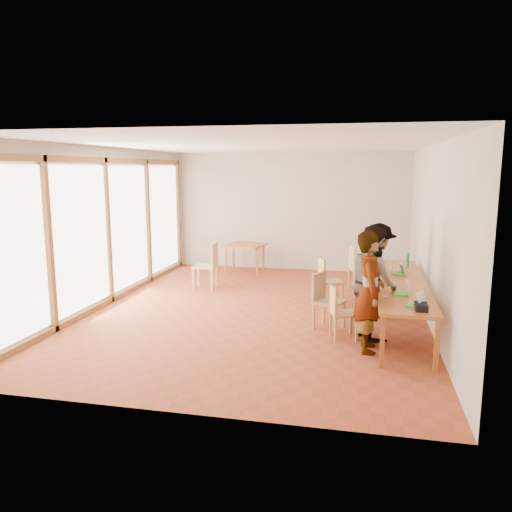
% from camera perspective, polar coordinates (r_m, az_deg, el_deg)
% --- Properties ---
extents(ground, '(8.00, 8.00, 0.00)m').
position_cam_1_polar(ground, '(9.28, 0.14, -6.28)').
color(ground, '#AA4329').
rests_on(ground, ground).
extents(wall_back, '(6.00, 0.10, 3.00)m').
position_cam_1_polar(wall_back, '(12.89, 3.86, 5.08)').
color(wall_back, beige).
rests_on(wall_back, ground).
extents(wall_front, '(6.00, 0.10, 3.00)m').
position_cam_1_polar(wall_front, '(5.18, -9.10, -2.40)').
color(wall_front, beige).
rests_on(wall_front, ground).
extents(wall_right, '(0.10, 8.00, 3.00)m').
position_cam_1_polar(wall_right, '(8.85, 19.52, 2.28)').
color(wall_right, beige).
rests_on(wall_right, ground).
extents(window_wall, '(0.10, 8.00, 3.00)m').
position_cam_1_polar(window_wall, '(10.01, -16.70, 3.27)').
color(window_wall, white).
rests_on(window_wall, ground).
extents(ceiling, '(6.00, 8.00, 0.04)m').
position_cam_1_polar(ceiling, '(8.91, 0.15, 12.70)').
color(ceiling, white).
rests_on(ceiling, wall_back).
extents(communal_table, '(0.80, 4.00, 0.75)m').
position_cam_1_polar(communal_table, '(8.64, 16.17, -3.10)').
color(communal_table, '#BE6E2A').
rests_on(communal_table, ground).
extents(side_table, '(0.90, 0.90, 0.75)m').
position_cam_1_polar(side_table, '(12.36, -1.28, 1.01)').
color(side_table, '#BE6E2A').
rests_on(side_table, ground).
extents(chair_near, '(0.48, 0.48, 0.44)m').
position_cam_1_polar(chair_near, '(7.80, 9.43, -5.73)').
color(chair_near, tan).
rests_on(chair_near, ground).
extents(chair_mid, '(0.56, 0.56, 0.49)m').
position_cam_1_polar(chair_mid, '(8.29, 7.74, -4.30)').
color(chair_mid, tan).
rests_on(chair_mid, ground).
extents(chair_far, '(0.54, 0.54, 0.48)m').
position_cam_1_polar(chair_far, '(9.75, 8.04, -2.24)').
color(chair_far, tan).
rests_on(chair_far, ground).
extents(chair_empty, '(0.57, 0.57, 0.52)m').
position_cam_1_polar(chair_empty, '(10.89, 11.42, -0.79)').
color(chair_empty, tan).
rests_on(chair_empty, ground).
extents(chair_spare, '(0.49, 0.49, 0.54)m').
position_cam_1_polar(chair_spare, '(10.87, -5.33, -0.51)').
color(chair_spare, tan).
rests_on(chair_spare, ground).
extents(person_near, '(0.47, 0.67, 1.74)m').
position_cam_1_polar(person_near, '(7.28, 12.83, -4.01)').
color(person_near, gray).
rests_on(person_near, ground).
extents(person_mid, '(0.93, 1.04, 1.75)m').
position_cam_1_polar(person_mid, '(7.88, 13.21, -2.92)').
color(person_mid, gray).
rests_on(person_mid, ground).
extents(person_far, '(0.88, 1.20, 1.66)m').
position_cam_1_polar(person_far, '(9.01, 13.67, -1.61)').
color(person_far, gray).
rests_on(person_far, ground).
extents(laptop_near, '(0.30, 0.31, 0.21)m').
position_cam_1_polar(laptop_near, '(7.11, 18.04, -5.09)').
color(laptop_near, green).
rests_on(laptop_near, communal_table).
extents(laptop_mid, '(0.25, 0.28, 0.22)m').
position_cam_1_polar(laptop_mid, '(7.72, 16.63, -3.85)').
color(laptop_mid, green).
rests_on(laptop_mid, communal_table).
extents(laptop_far, '(0.25, 0.27, 0.20)m').
position_cam_1_polar(laptop_far, '(9.17, 16.14, -1.70)').
color(laptop_far, green).
rests_on(laptop_far, communal_table).
extents(yellow_mug, '(0.16, 0.16, 0.10)m').
position_cam_1_polar(yellow_mug, '(8.23, 14.35, -2.96)').
color(yellow_mug, gold).
rests_on(yellow_mug, communal_table).
extents(green_bottle, '(0.07, 0.07, 0.28)m').
position_cam_1_polar(green_bottle, '(9.86, 16.93, -0.43)').
color(green_bottle, '#1F8041').
rests_on(green_bottle, communal_table).
extents(clear_glass, '(0.07, 0.07, 0.09)m').
position_cam_1_polar(clear_glass, '(9.54, 15.27, -1.26)').
color(clear_glass, silver).
rests_on(clear_glass, communal_table).
extents(condiment_cup, '(0.08, 0.08, 0.06)m').
position_cam_1_polar(condiment_cup, '(9.18, 15.79, -1.83)').
color(condiment_cup, white).
rests_on(condiment_cup, communal_table).
extents(pink_phone, '(0.05, 0.10, 0.01)m').
position_cam_1_polar(pink_phone, '(7.51, 14.69, -4.55)').
color(pink_phone, '#CF4793').
rests_on(pink_phone, communal_table).
extents(black_pouch, '(0.16, 0.26, 0.09)m').
position_cam_1_polar(black_pouch, '(6.97, 18.36, -5.53)').
color(black_pouch, black).
rests_on(black_pouch, communal_table).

